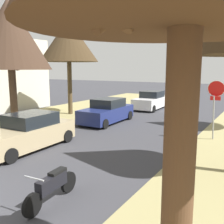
{
  "coord_description": "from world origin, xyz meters",
  "views": [
    {
      "loc": [
        6.57,
        -2.45,
        3.56
      ],
      "look_at": [
        0.58,
        7.41,
        1.59
      ],
      "focal_mm": 41.36,
      "sensor_mm": 36.0,
      "label": 1
    }
  ],
  "objects_px": {
    "street_tree_left_mid_a": "(9,35)",
    "parked_sedan_tan": "(29,132)",
    "parked_motorcycle": "(52,186)",
    "stop_sign_far": "(215,97)",
    "curbside_mailbox": "(179,147)",
    "parked_sedan_navy": "(107,112)",
    "parked_sedan_white": "(151,101)",
    "street_tree_left_mid_b": "(69,41)"
  },
  "relations": [
    {
      "from": "parked_sedan_navy",
      "to": "parked_sedan_tan",
      "type": "bearing_deg",
      "value": -89.93
    },
    {
      "from": "street_tree_left_mid_a",
      "to": "parked_sedan_tan",
      "type": "height_order",
      "value": "street_tree_left_mid_a"
    },
    {
      "from": "parked_sedan_tan",
      "to": "parked_motorcycle",
      "type": "bearing_deg",
      "value": -34.63
    },
    {
      "from": "stop_sign_far",
      "to": "parked_sedan_white",
      "type": "relative_size",
      "value": 0.66
    },
    {
      "from": "parked_sedan_white",
      "to": "street_tree_left_mid_b",
      "type": "bearing_deg",
      "value": -126.3
    },
    {
      "from": "stop_sign_far",
      "to": "curbside_mailbox",
      "type": "bearing_deg",
      "value": -91.27
    },
    {
      "from": "curbside_mailbox",
      "to": "parked_sedan_white",
      "type": "bearing_deg",
      "value": 116.1
    },
    {
      "from": "parked_sedan_navy",
      "to": "parked_sedan_white",
      "type": "height_order",
      "value": "same"
    },
    {
      "from": "parked_sedan_white",
      "to": "curbside_mailbox",
      "type": "bearing_deg",
      "value": -63.9
    },
    {
      "from": "parked_sedan_navy",
      "to": "stop_sign_far",
      "type": "bearing_deg",
      "value": -7.55
    },
    {
      "from": "street_tree_left_mid_a",
      "to": "street_tree_left_mid_b",
      "type": "bearing_deg",
      "value": 94.89
    },
    {
      "from": "parked_sedan_tan",
      "to": "parked_sedan_white",
      "type": "distance_m",
      "value": 13.47
    },
    {
      "from": "parked_sedan_tan",
      "to": "parked_sedan_white",
      "type": "height_order",
      "value": "same"
    },
    {
      "from": "parked_sedan_tan",
      "to": "parked_sedan_navy",
      "type": "distance_m",
      "value": 6.56
    },
    {
      "from": "parked_sedan_tan",
      "to": "parked_sedan_navy",
      "type": "bearing_deg",
      "value": 90.07
    },
    {
      "from": "street_tree_left_mid_b",
      "to": "parked_sedan_white",
      "type": "relative_size",
      "value": 1.6
    },
    {
      "from": "parked_sedan_white",
      "to": "parked_motorcycle",
      "type": "bearing_deg",
      "value": -76.04
    },
    {
      "from": "parked_sedan_white",
      "to": "street_tree_left_mid_a",
      "type": "bearing_deg",
      "value": -108.54
    },
    {
      "from": "parked_sedan_navy",
      "to": "street_tree_left_mid_b",
      "type": "bearing_deg",
      "value": 165.28
    },
    {
      "from": "stop_sign_far",
      "to": "street_tree_left_mid_a",
      "type": "relative_size",
      "value": 0.4
    },
    {
      "from": "street_tree_left_mid_b",
      "to": "parked_sedan_navy",
      "type": "relative_size",
      "value": 1.6
    },
    {
      "from": "parked_sedan_navy",
      "to": "parked_motorcycle",
      "type": "xyz_separation_m",
      "value": [
        4.34,
        -9.55,
        -0.24
      ]
    },
    {
      "from": "street_tree_left_mid_b",
      "to": "parked_sedan_tan",
      "type": "relative_size",
      "value": 1.6
    },
    {
      "from": "street_tree_left_mid_b",
      "to": "parked_sedan_tan",
      "type": "distance_m",
      "value": 9.9
    },
    {
      "from": "street_tree_left_mid_a",
      "to": "street_tree_left_mid_b",
      "type": "height_order",
      "value": "street_tree_left_mid_a"
    },
    {
      "from": "stop_sign_far",
      "to": "curbside_mailbox",
      "type": "relative_size",
      "value": 2.31
    },
    {
      "from": "stop_sign_far",
      "to": "curbside_mailbox",
      "type": "distance_m",
      "value": 5.52
    },
    {
      "from": "curbside_mailbox",
      "to": "street_tree_left_mid_b",
      "type": "bearing_deg",
      "value": 145.58
    },
    {
      "from": "street_tree_left_mid_a",
      "to": "parked_sedan_tan",
      "type": "xyz_separation_m",
      "value": [
        3.58,
        -2.09,
        -4.67
      ]
    },
    {
      "from": "street_tree_left_mid_b",
      "to": "curbside_mailbox",
      "type": "height_order",
      "value": "street_tree_left_mid_b"
    },
    {
      "from": "street_tree_left_mid_b",
      "to": "parked_sedan_tan",
      "type": "height_order",
      "value": "street_tree_left_mid_b"
    },
    {
      "from": "stop_sign_far",
      "to": "parked_motorcycle",
      "type": "relative_size",
      "value": 1.43
    },
    {
      "from": "street_tree_left_mid_b",
      "to": "parked_sedan_navy",
      "type": "bearing_deg",
      "value": -14.72
    },
    {
      "from": "street_tree_left_mid_a",
      "to": "parked_motorcycle",
      "type": "relative_size",
      "value": 3.57
    },
    {
      "from": "stop_sign_far",
      "to": "parked_sedan_white",
      "type": "distance_m",
      "value": 10.32
    },
    {
      "from": "stop_sign_far",
      "to": "street_tree_left_mid_a",
      "type": "distance_m",
      "value": 11.47
    },
    {
      "from": "street_tree_left_mid_a",
      "to": "curbside_mailbox",
      "type": "xyz_separation_m",
      "value": [
        10.29,
        -1.84,
        -4.33
      ]
    },
    {
      "from": "parked_sedan_navy",
      "to": "parked_sedan_white",
      "type": "bearing_deg",
      "value": 87.94
    },
    {
      "from": "parked_sedan_tan",
      "to": "parked_motorcycle",
      "type": "height_order",
      "value": "parked_sedan_tan"
    },
    {
      "from": "street_tree_left_mid_b",
      "to": "curbside_mailbox",
      "type": "relative_size",
      "value": 5.6
    },
    {
      "from": "parked_sedan_navy",
      "to": "parked_sedan_white",
      "type": "distance_m",
      "value": 6.91
    },
    {
      "from": "stop_sign_far",
      "to": "parked_sedan_tan",
      "type": "height_order",
      "value": "stop_sign_far"
    }
  ]
}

